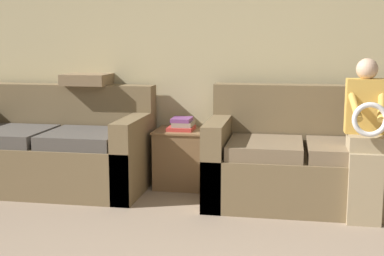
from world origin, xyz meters
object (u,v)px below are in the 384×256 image
(side_shelf, at_px, (183,157))
(book_stack, at_px, (182,124))
(throw_pillow, at_px, (88,79))
(couch_main, at_px, (343,164))
(couch_side, at_px, (55,151))
(child_left_seated, at_px, (365,133))

(side_shelf, xyz_separation_m, book_stack, (-0.00, 0.00, 0.30))
(throw_pillow, bearing_deg, couch_main, -9.06)
(couch_main, bearing_deg, couch_side, 178.78)
(couch_main, height_order, throw_pillow, throw_pillow)
(couch_main, relative_size, side_shelf, 4.18)
(couch_main, xyz_separation_m, couch_side, (-2.48, 0.05, -0.00))
(book_stack, bearing_deg, side_shelf, -20.93)
(couch_side, xyz_separation_m, throw_pillow, (0.21, 0.31, 0.63))
(child_left_seated, height_order, throw_pillow, child_left_seated)
(side_shelf, distance_m, book_stack, 0.30)
(side_shelf, height_order, throw_pillow, throw_pillow)
(couch_main, bearing_deg, side_shelf, 168.90)
(book_stack, bearing_deg, couch_main, -11.12)
(couch_side, height_order, side_shelf, couch_side)
(book_stack, bearing_deg, throw_pillow, 174.11)
(couch_side, bearing_deg, throw_pillow, 55.31)
(side_shelf, bearing_deg, book_stack, 159.07)
(child_left_seated, distance_m, book_stack, 1.61)
(couch_main, bearing_deg, child_left_seated, -74.06)
(child_left_seated, bearing_deg, couch_main, 105.94)
(side_shelf, xyz_separation_m, throw_pillow, (-0.91, 0.09, 0.68))
(couch_main, height_order, book_stack, couch_main)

